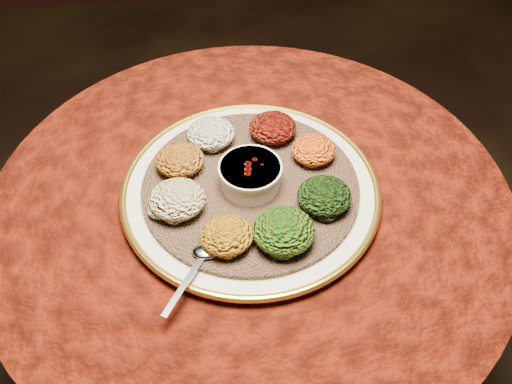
{
  "coord_description": "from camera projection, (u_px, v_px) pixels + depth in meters",
  "views": [
    {
      "loc": [
        -0.05,
        -0.68,
        1.52
      ],
      "look_at": [
        0.01,
        -0.01,
        0.76
      ],
      "focal_mm": 40.0,
      "sensor_mm": 36.0,
      "label": 1
    }
  ],
  "objects": [
    {
      "name": "table",
      "position": [
        251.0,
        255.0,
        1.17
      ],
      "size": [
        0.96,
        0.96,
        0.73
      ],
      "color": "black",
      "rests_on": "ground"
    },
    {
      "name": "platter",
      "position": [
        250.0,
        191.0,
        1.03
      ],
      "size": [
        0.47,
        0.47,
        0.02
      ],
      "rotation": [
        0.0,
        0.0,
        -0.03
      ],
      "color": "beige",
      "rests_on": "table"
    },
    {
      "name": "injera",
      "position": [
        250.0,
        187.0,
        1.02
      ],
      "size": [
        0.45,
        0.45,
        0.01
      ],
      "primitive_type": "cylinder",
      "rotation": [
        0.0,
        0.0,
        -0.16
      ],
      "color": "brown",
      "rests_on": "platter"
    },
    {
      "name": "stew_bowl",
      "position": [
        250.0,
        174.0,
        1.0
      ],
      "size": [
        0.11,
        0.11,
        0.05
      ],
      "color": "silver",
      "rests_on": "injera"
    },
    {
      "name": "spoon",
      "position": [
        203.0,
        256.0,
        0.91
      ],
      "size": [
        0.09,
        0.13,
        0.01
      ],
      "rotation": [
        0.0,
        0.0,
        -2.1
      ],
      "color": "silver",
      "rests_on": "injera"
    },
    {
      "name": "portion_ayib",
      "position": [
        211.0,
        133.0,
        1.08
      ],
      "size": [
        0.09,
        0.09,
        0.04
      ],
      "primitive_type": "ellipsoid",
      "color": "silver",
      "rests_on": "injera"
    },
    {
      "name": "portion_kitfo",
      "position": [
        273.0,
        128.0,
        1.09
      ],
      "size": [
        0.09,
        0.09,
        0.04
      ],
      "primitive_type": "ellipsoid",
      "color": "black",
      "rests_on": "injera"
    },
    {
      "name": "portion_tikil",
      "position": [
        313.0,
        150.0,
        1.05
      ],
      "size": [
        0.08,
        0.08,
        0.04
      ],
      "primitive_type": "ellipsoid",
      "color": "#B96D0F",
      "rests_on": "injera"
    },
    {
      "name": "portion_gomen",
      "position": [
        324.0,
        196.0,
        0.97
      ],
      "size": [
        0.09,
        0.09,
        0.05
      ],
      "primitive_type": "ellipsoid",
      "color": "black",
      "rests_on": "injera"
    },
    {
      "name": "portion_mixveg",
      "position": [
        284.0,
        231.0,
        0.92
      ],
      "size": [
        0.1,
        0.1,
        0.05
      ],
      "primitive_type": "ellipsoid",
      "color": "#AE2E0B",
      "rests_on": "injera"
    },
    {
      "name": "portion_kik",
      "position": [
        227.0,
        235.0,
        0.92
      ],
      "size": [
        0.09,
        0.08,
        0.04
      ],
      "primitive_type": "ellipsoid",
      "color": "#AE670F",
      "rests_on": "injera"
    },
    {
      "name": "portion_timatim",
      "position": [
        177.0,
        199.0,
        0.97
      ],
      "size": [
        0.1,
        0.09,
        0.05
      ],
      "primitive_type": "ellipsoid",
      "color": "maroon",
      "rests_on": "injera"
    },
    {
      "name": "portion_shiro",
      "position": [
        180.0,
        160.0,
        1.03
      ],
      "size": [
        0.09,
        0.08,
        0.04
      ],
      "primitive_type": "ellipsoid",
      "color": "#9F5D13",
      "rests_on": "injera"
    }
  ]
}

